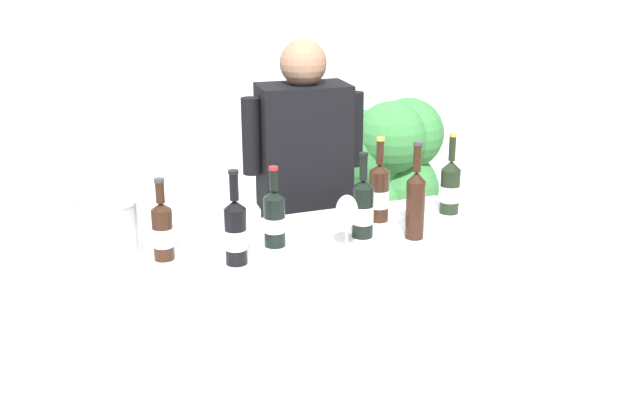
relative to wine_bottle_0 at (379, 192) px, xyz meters
name	(u,v)px	position (x,y,z in m)	size (l,w,h in m)	color
wall_back	(181,43)	(-0.26, 2.46, 0.32)	(8.00, 0.10, 2.80)	silver
counter	(329,356)	(-0.26, -0.14, -0.60)	(1.97, 0.66, 0.96)	white
wine_bottle_0	(379,192)	(0.00, 0.00, 0.00)	(0.08, 0.08, 0.34)	black
wine_bottle_1	(163,230)	(-0.86, -0.09, -0.01)	(0.07, 0.07, 0.29)	black
wine_bottle_2	(450,187)	(0.31, -0.02, -0.01)	(0.08, 0.08, 0.33)	black
wine_bottle_3	(236,231)	(-0.64, -0.21, 0.00)	(0.08, 0.08, 0.33)	black
wine_bottle_4	(363,208)	(-0.13, -0.14, -0.01)	(0.08, 0.08, 0.32)	black
wine_bottle_5	(274,218)	(-0.46, -0.11, -0.01)	(0.08, 0.08, 0.30)	black
wine_bottle_6	(415,202)	(0.04, -0.22, 0.02)	(0.07, 0.07, 0.37)	black
wine_glass	(347,213)	(-0.24, -0.24, 0.02)	(0.08, 0.08, 0.20)	silver
ice_bucket	(106,228)	(-1.04, 0.02, -0.01)	(0.23, 0.23, 0.20)	silver
person_server	(304,222)	(-0.12, 0.52, -0.28)	(0.55, 0.27, 1.62)	black
potted_shrub	(382,175)	(0.54, 1.07, -0.28)	(0.64, 0.58, 1.22)	brown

